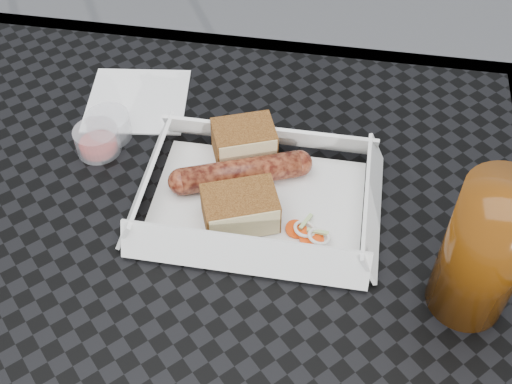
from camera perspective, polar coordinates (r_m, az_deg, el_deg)
patio_table at (r=0.70m, az=-9.06°, el=-10.66°), size 0.80×0.80×0.74m
food_tray at (r=0.68m, az=0.14°, el=-0.94°), size 0.22×0.15×0.00m
bratwurst at (r=0.68m, az=-1.34°, el=1.75°), size 0.15×0.08×0.03m
bread_near at (r=0.71m, az=-1.07°, el=4.48°), size 0.08×0.07×0.04m
bread_far at (r=0.64m, az=-1.42°, el=-1.48°), size 0.09×0.07×0.04m
veg_garnish at (r=0.65m, az=4.88°, el=-3.53°), size 0.03×0.03×0.00m
napkin at (r=0.81m, az=-10.49°, el=8.02°), size 0.14×0.14×0.00m
condiment_cup_sauce at (r=0.75m, az=-13.93°, el=4.48°), size 0.05×0.05×0.03m
condiment_cup_empty at (r=0.76m, az=-12.94°, el=5.74°), size 0.05×0.05×0.03m
drink_glass at (r=0.58m, az=19.62°, el=-5.05°), size 0.07×0.07×0.15m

